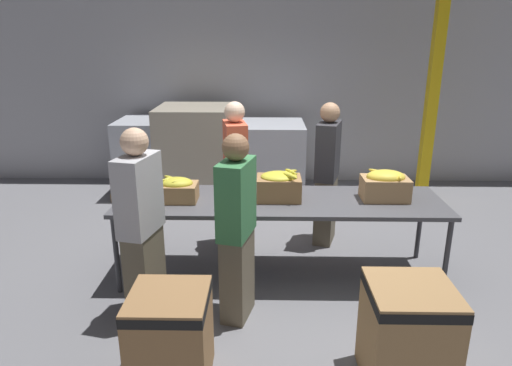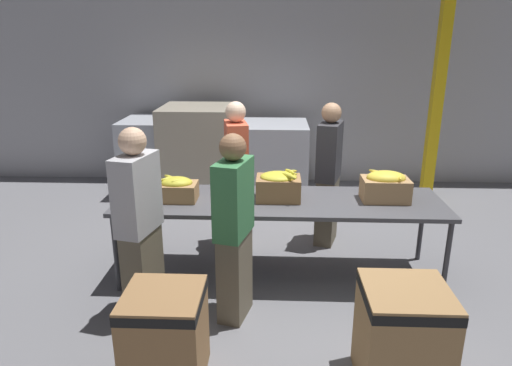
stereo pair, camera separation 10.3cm
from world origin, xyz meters
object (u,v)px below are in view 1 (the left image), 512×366
object	(u,v)px
donation_bin_1	(408,333)
volunteer_0	(327,175)
banana_box_1	(279,185)
support_pillar	(436,63)
volunteer_2	(236,177)
banana_box_2	(385,185)
pallet_stack_0	(195,153)
volunteer_3	(237,230)
banana_box_0	(177,189)
pallet_stack_1	(270,161)
sorting_table	(280,204)
donation_bin_0	(170,334)
pallet_stack_2	(155,157)
volunteer_1	(142,227)

from	to	relation	value
donation_bin_1	volunteer_0	bearing A→B (deg)	96.48
banana_box_1	support_pillar	distance (m)	3.35
volunteer_2	support_pillar	size ratio (longest dim) A/B	0.42
banana_box_1	banana_box_2	size ratio (longest dim) A/B	0.96
banana_box_1	volunteer_0	xyz separation A→B (m)	(0.58, 0.80, -0.13)
volunteer_0	pallet_stack_0	world-z (taller)	volunteer_0
volunteer_3	volunteer_0	bearing A→B (deg)	-16.61
banana_box_0	donation_bin_1	xyz separation A→B (m)	(1.84, -1.50, -0.52)
banana_box_1	volunteer_2	distance (m)	0.82
volunteer_0	pallet_stack_1	size ratio (longest dim) A/B	1.47
sorting_table	volunteer_3	size ratio (longest dim) A/B	1.97
donation_bin_0	pallet_stack_2	size ratio (longest dim) A/B	0.60
banana_box_1	pallet_stack_1	size ratio (longest dim) A/B	0.38
support_pillar	pallet_stack_2	world-z (taller)	support_pillar
banana_box_2	support_pillar	world-z (taller)	support_pillar
support_pillar	banana_box_0	bearing A→B (deg)	-143.76
volunteer_2	donation_bin_1	bearing A→B (deg)	19.70
banana_box_0	volunteer_1	size ratio (longest dim) A/B	0.24
donation_bin_0	donation_bin_1	distance (m)	1.63
banana_box_1	volunteer_1	distance (m)	1.40
sorting_table	volunteer_0	distance (m)	0.99
volunteer_0	volunteer_2	world-z (taller)	volunteer_2
donation_bin_0	support_pillar	size ratio (longest dim) A/B	0.17
banana_box_0	volunteer_2	distance (m)	0.90
donation_bin_0	volunteer_1	bearing A→B (deg)	115.13
donation_bin_1	volunteer_3	bearing A→B (deg)	146.62
sorting_table	volunteer_1	distance (m)	1.39
volunteer_0	donation_bin_1	bearing A→B (deg)	23.40
banana_box_0	donation_bin_0	distance (m)	1.62
volunteer_1	pallet_stack_0	world-z (taller)	volunteer_1
pallet_stack_0	pallet_stack_2	distance (m)	0.70
donation_bin_1	pallet_stack_0	bearing A→B (deg)	117.06
volunteer_0	donation_bin_0	size ratio (longest dim) A/B	2.40
donation_bin_0	pallet_stack_1	bearing A→B (deg)	79.73
banana_box_0	pallet_stack_0	xyz separation A→B (m)	(-0.20, 2.49, -0.26)
volunteer_1	donation_bin_0	world-z (taller)	volunteer_1
volunteer_2	donation_bin_0	world-z (taller)	volunteer_2
banana_box_1	pallet_stack_2	world-z (taller)	pallet_stack_2
volunteer_3	volunteer_1	bearing A→B (deg)	104.65
pallet_stack_0	support_pillar	bearing A→B (deg)	-2.26
banana_box_0	pallet_stack_1	xyz separation A→B (m)	(0.93, 2.48, -0.38)
donation_bin_1	donation_bin_0	bearing A→B (deg)	180.00
volunteer_1	volunteer_2	world-z (taller)	volunteer_2
banana_box_0	volunteer_1	distance (m)	0.73
banana_box_2	pallet_stack_0	xyz separation A→B (m)	(-2.23, 2.41, -0.29)
volunteer_3	support_pillar	distance (m)	4.17
volunteer_2	support_pillar	xyz separation A→B (m)	(2.68, 1.63, 1.16)
banana_box_2	volunteer_3	world-z (taller)	volunteer_3
volunteer_1	donation_bin_0	bearing A→B (deg)	-141.90
banana_box_2	donation_bin_1	size ratio (longest dim) A/B	0.59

